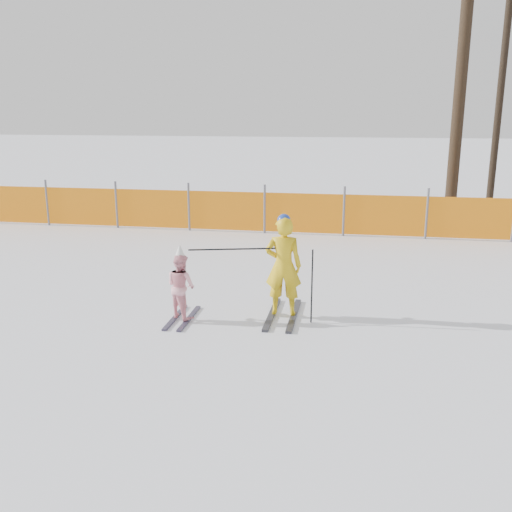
{
  "coord_description": "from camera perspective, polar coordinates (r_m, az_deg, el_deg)",
  "views": [
    {
      "loc": [
        1.38,
        -7.47,
        3.08
      ],
      "look_at": [
        0.0,
        0.5,
        1.0
      ],
      "focal_mm": 40.0,
      "sensor_mm": 36.0,
      "label": 1
    }
  ],
  "objects": [
    {
      "name": "safety_fence",
      "position": [
        14.88,
        -4.81,
        4.61
      ],
      "size": [
        17.15,
        0.06,
        1.25
      ],
      "color": "#595960",
      "rests_on": "ground"
    },
    {
      "name": "ski_poles",
      "position": [
        8.41,
        1.31,
        -1.05
      ],
      "size": [
        1.84,
        0.34,
        1.12
      ],
      "color": "black",
      "rests_on": "ground"
    },
    {
      "name": "ground",
      "position": [
        8.2,
        -0.6,
        -7.65
      ],
      "size": [
        120.0,
        120.0,
        0.0
      ],
      "primitive_type": "plane",
      "color": "white",
      "rests_on": "ground"
    },
    {
      "name": "adult",
      "position": [
        8.59,
        2.75,
        -1.06
      ],
      "size": [
        0.57,
        1.43,
        1.59
      ],
      "color": "black",
      "rests_on": "ground"
    },
    {
      "name": "child",
      "position": [
        8.61,
        -7.51,
        -2.93
      ],
      "size": [
        0.61,
        1.06,
        1.17
      ],
      "color": "black",
      "rests_on": "ground"
    },
    {
      "name": "tree_trunks",
      "position": [
        17.61,
        20.65,
        13.47
      ],
      "size": [
        1.61,
        1.56,
        6.15
      ],
      "color": "black",
      "rests_on": "ground"
    }
  ]
}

